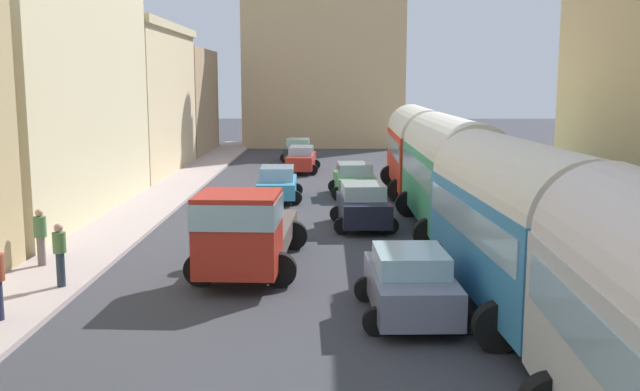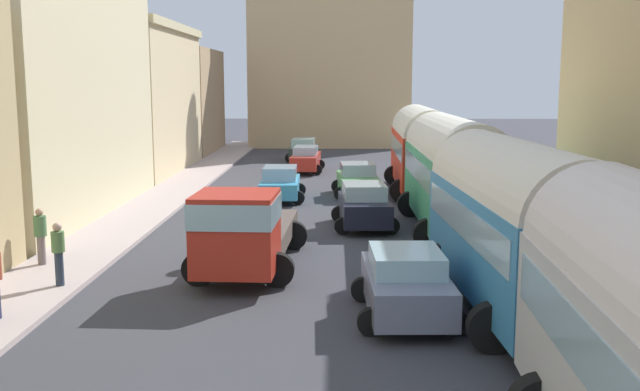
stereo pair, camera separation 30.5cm
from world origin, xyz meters
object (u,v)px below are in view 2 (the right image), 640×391
at_px(car_1, 306,159).
at_px(pedestrian_1, 40,235).
at_px(parked_bus_1, 515,219).
at_px(pedestrian_0, 58,252).
at_px(car_2, 303,149).
at_px(parked_bus_2, 452,169).
at_px(car_3, 406,283).
at_px(parked_bus_3, 422,146).
at_px(car_5, 358,180).
at_px(cargo_truck_0, 244,228).
at_px(car_4, 364,206).
at_px(car_0, 280,183).

distance_m(car_1, pedestrian_1, 23.43).
bearing_deg(parked_bus_1, pedestrian_0, 172.88).
height_order(car_2, pedestrian_1, pedestrian_1).
bearing_deg(parked_bus_1, parked_bus_2, 90.00).
bearing_deg(car_3, parked_bus_3, 82.26).
distance_m(car_2, car_5, 15.67).
distance_m(cargo_truck_0, car_4, 7.44).
bearing_deg(car_4, cargo_truck_0, -118.50).
bearing_deg(pedestrian_0, car_4, 45.54).
bearing_deg(car_1, car_4, -80.32).
distance_m(parked_bus_2, car_1, 18.03).
bearing_deg(parked_bus_3, car_2, 113.59).
relative_size(car_5, pedestrian_1, 2.20).
distance_m(car_0, car_4, 7.09).
bearing_deg(car_2, car_3, -83.49).
height_order(car_4, pedestrian_0, pedestrian_0).
height_order(car_3, car_4, car_4).
relative_size(parked_bus_3, car_3, 2.20).
relative_size(parked_bus_2, car_1, 2.09).
height_order(cargo_truck_0, car_5, cargo_truck_0).
bearing_deg(car_0, car_5, 19.70).
height_order(car_3, pedestrian_1, pedestrian_1).
distance_m(car_0, car_5, 3.73).
xyz_separation_m(car_3, car_5, (-0.56, 17.53, -0.01)).
bearing_deg(parked_bus_3, pedestrian_1, -130.66).
xyz_separation_m(parked_bus_3, car_0, (-6.59, -2.25, -1.51)).
distance_m(parked_bus_3, pedestrian_1, 19.14).
height_order(parked_bus_3, pedestrian_1, parked_bus_3).
bearing_deg(car_1, parked_bus_1, -77.31).
xyz_separation_m(parked_bus_1, car_4, (-3.06, 9.61, -1.37)).
distance_m(car_0, pedestrian_1, 13.57).
bearing_deg(car_3, parked_bus_1, 11.75).
distance_m(car_2, car_4, 22.97).
height_order(cargo_truck_0, pedestrian_0, cargo_truck_0).
bearing_deg(car_3, car_4, 93.06).
relative_size(cargo_truck_0, car_0, 1.83).
bearing_deg(cargo_truck_0, pedestrian_1, 175.76).
relative_size(car_5, pedestrian_0, 2.19).
distance_m(cargo_truck_0, car_2, 29.28).
bearing_deg(car_0, pedestrian_1, -115.57).
relative_size(parked_bus_1, parked_bus_3, 0.99).
bearing_deg(car_1, pedestrian_1, -106.34).
height_order(car_5, pedestrian_1, pedestrian_1).
distance_m(cargo_truck_0, pedestrian_1, 5.86).
height_order(parked_bus_2, car_1, parked_bus_2).
xyz_separation_m(car_1, pedestrian_0, (-5.27, -24.60, 0.24)).
height_order(pedestrian_0, pedestrian_1, pedestrian_0).
height_order(car_0, car_5, car_5).
distance_m(pedestrian_0, pedestrian_1, 2.50).
bearing_deg(cargo_truck_0, parked_bus_2, 41.88).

